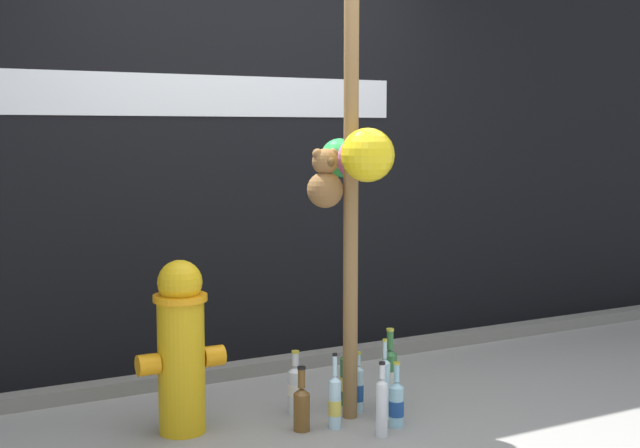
{
  "coord_description": "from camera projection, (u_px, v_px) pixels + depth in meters",
  "views": [
    {
      "loc": [
        -2.05,
        -3.36,
        1.44
      ],
      "look_at": [
        -0.14,
        0.21,
        0.99
      ],
      "focal_mm": 47.45,
      "sensor_mm": 36.0,
      "label": 1
    }
  ],
  "objects": [
    {
      "name": "ground_plane",
      "position": [
        367.0,
        431.0,
        4.06
      ],
      "size": [
        14.0,
        14.0,
        0.0
      ],
      "primitive_type": "plane",
      "color": "gray"
    },
    {
      "name": "building_wall",
      "position": [
        240.0,
        119.0,
        5.24
      ],
      "size": [
        10.0,
        0.21,
        3.02
      ],
      "color": "black",
      "rests_on": "ground_plane"
    },
    {
      "name": "curb_strip",
      "position": [
        269.0,
        366.0,
        5.05
      ],
      "size": [
        8.0,
        0.12,
        0.08
      ],
      "primitive_type": "cube",
      "color": "slate",
      "rests_on": "ground_plane"
    },
    {
      "name": "memorial_post",
      "position": [
        351.0,
        94.0,
        4.08
      ],
      "size": [
        0.47,
        0.58,
        2.97
      ],
      "color": "olive",
      "rests_on": "ground_plane"
    },
    {
      "name": "fire_hydrant",
      "position": [
        181.0,
        346.0,
        4.01
      ],
      "size": [
        0.42,
        0.26,
        0.83
      ],
      "color": "gold",
      "rests_on": "ground_plane"
    },
    {
      "name": "bottle_0",
      "position": [
        385.0,
        387.0,
        4.22
      ],
      "size": [
        0.06,
        0.06,
        0.41
      ],
      "color": "#B2DBEA",
      "rests_on": "ground_plane"
    },
    {
      "name": "bottle_1",
      "position": [
        396.0,
        404.0,
        4.11
      ],
      "size": [
        0.07,
        0.07,
        0.32
      ],
      "color": "#93CCE0",
      "rests_on": "ground_plane"
    },
    {
      "name": "bottle_2",
      "position": [
        390.0,
        376.0,
        4.37
      ],
      "size": [
        0.08,
        0.08,
        0.42
      ],
      "color": "#337038",
      "rests_on": "ground_plane"
    },
    {
      "name": "bottle_3",
      "position": [
        358.0,
        388.0,
        4.33
      ],
      "size": [
        0.06,
        0.06,
        0.31
      ],
      "color": "#B2DBEA",
      "rests_on": "ground_plane"
    },
    {
      "name": "bottle_4",
      "position": [
        302.0,
        406.0,
        4.06
      ],
      "size": [
        0.08,
        0.08,
        0.32
      ],
      "color": "brown",
      "rests_on": "ground_plane"
    },
    {
      "name": "bottle_5",
      "position": [
        347.0,
        379.0,
        4.44
      ],
      "size": [
        0.07,
        0.07,
        0.35
      ],
      "color": "#337038",
      "rests_on": "ground_plane"
    },
    {
      "name": "bottle_6",
      "position": [
        296.0,
        388.0,
        4.3
      ],
      "size": [
        0.08,
        0.08,
        0.33
      ],
      "color": "silver",
      "rests_on": "ground_plane"
    },
    {
      "name": "bottle_7",
      "position": [
        382.0,
        405.0,
        3.97
      ],
      "size": [
        0.06,
        0.06,
        0.36
      ],
      "color": "silver",
      "rests_on": "ground_plane"
    },
    {
      "name": "bottle_8",
      "position": [
        335.0,
        402.0,
        4.09
      ],
      "size": [
        0.06,
        0.06,
        0.37
      ],
      "color": "#B2DBEA",
      "rests_on": "ground_plane"
    },
    {
      "name": "litter_0",
      "position": [
        188.0,
        397.0,
        4.58
      ],
      "size": [
        0.11,
        0.11,
        0.01
      ],
      "primitive_type": "cube",
      "rotation": [
        0.0,
        0.0,
        0.88
      ],
      "color": "silver",
      "rests_on": "ground_plane"
    }
  ]
}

